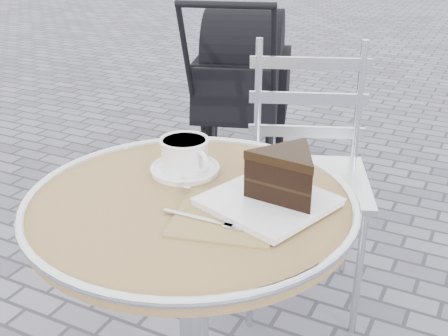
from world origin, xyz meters
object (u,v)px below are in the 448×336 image
at_px(cake_plate_set, 281,181).
at_px(bistro_chair, 307,145).
at_px(baby_stroller, 241,93).
at_px(cafe_table, 192,264).
at_px(cappuccino_set, 185,158).

bearing_deg(cake_plate_set, bistro_chair, 122.64).
bearing_deg(bistro_chair, cake_plate_set, -97.31).
bearing_deg(baby_stroller, cafe_table, -86.82).
xyz_separation_m(cake_plate_set, baby_stroller, (-0.82, 1.57, -0.35)).
xyz_separation_m(cafe_table, bistro_chair, (-0.01, 0.80, -0.00)).
xyz_separation_m(cafe_table, cake_plate_set, (0.18, 0.06, 0.22)).
distance_m(cake_plate_set, baby_stroller, 1.80).
distance_m(cappuccino_set, cake_plate_set, 0.27).
relative_size(bistro_chair, baby_stroller, 0.89).
relative_size(cappuccino_set, bistro_chair, 0.20).
bearing_deg(bistro_chair, baby_stroller, 106.14).
distance_m(cafe_table, cake_plate_set, 0.29).
distance_m(cafe_table, cappuccino_set, 0.25).
height_order(cafe_table, cake_plate_set, cake_plate_set).
bearing_deg(cappuccino_set, baby_stroller, 132.83).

